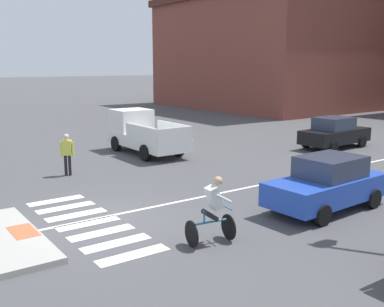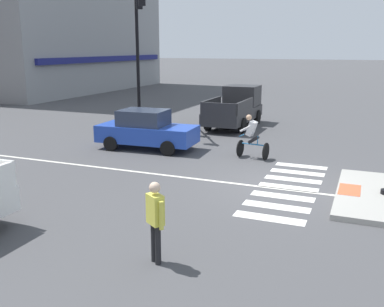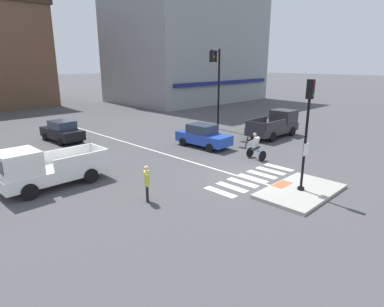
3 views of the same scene
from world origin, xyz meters
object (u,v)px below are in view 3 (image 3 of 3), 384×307
at_px(traffic_light_mast, 217,76).
at_px(pickup_truck_charcoal_cross_right, 276,125).
at_px(pedestrian_at_curb_left, 147,181).
at_px(car_black_westbound_distant, 62,131).
at_px(cyclist, 256,146).
at_px(signal_pole, 307,126).
at_px(car_blue_eastbound_mid, 203,136).
at_px(pickup_truck_white_cross_left, 45,169).

relative_size(traffic_light_mast, pickup_truck_charcoal_cross_right, 1.38).
height_order(traffic_light_mast, pedestrian_at_curb_left, traffic_light_mast).
bearing_deg(car_black_westbound_distant, cyclist, -63.44).
height_order(signal_pole, car_black_westbound_distant, signal_pole).
xyz_separation_m(traffic_light_mast, car_blue_eastbound_mid, (-4.59, -2.77, -4.03)).
bearing_deg(signal_pole, car_black_westbound_distant, 101.07).
bearing_deg(pickup_truck_charcoal_cross_right, signal_pole, -143.25).
bearing_deg(cyclist, car_black_westbound_distant, 116.56).
xyz_separation_m(traffic_light_mast, pedestrian_at_curb_left, (-13.37, -7.65, -3.86)).
distance_m(traffic_light_mast, pickup_truck_charcoal_cross_right, 6.43).
distance_m(signal_pole, pickup_truck_charcoal_cross_right, 12.45).
height_order(car_black_westbound_distant, cyclist, cyclist).
xyz_separation_m(car_blue_eastbound_mid, pedestrian_at_curb_left, (-8.78, -4.88, 0.17)).
relative_size(signal_pole, pickup_truck_charcoal_cross_right, 1.00).
distance_m(traffic_light_mast, car_blue_eastbound_mid, 6.70).
bearing_deg(signal_pole, pedestrian_at_curb_left, 143.20).
height_order(traffic_light_mast, car_black_westbound_distant, traffic_light_mast).
xyz_separation_m(signal_pole, pickup_truck_charcoal_cross_right, (9.81, 7.33, -2.24)).
xyz_separation_m(traffic_light_mast, pickup_truck_charcoal_cross_right, (2.22, -4.64, -3.86)).
distance_m(car_black_westbound_distant, pickup_truck_white_cross_left, 10.08).
bearing_deg(pickup_truck_white_cross_left, car_black_westbound_distant, 61.73).
height_order(traffic_light_mast, cyclist, traffic_light_mast).
bearing_deg(pedestrian_at_curb_left, pickup_truck_white_cross_left, 117.70).
distance_m(signal_pole, cyclist, 6.12).
bearing_deg(pickup_truck_white_cross_left, traffic_light_mast, 10.16).
height_order(traffic_light_mast, pickup_truck_white_cross_left, traffic_light_mast).
bearing_deg(traffic_light_mast, car_black_westbound_distant, 151.52).
bearing_deg(traffic_light_mast, pickup_truck_white_cross_left, -169.84).
distance_m(car_blue_eastbound_mid, pickup_truck_charcoal_cross_right, 7.05).
relative_size(car_black_westbound_distant, cyclist, 2.48).
xyz_separation_m(car_black_westbound_distant, cyclist, (6.64, -13.28, 0.06)).
xyz_separation_m(signal_pole, pickup_truck_white_cross_left, (-8.29, 9.12, -2.24)).
distance_m(pickup_truck_charcoal_cross_right, pickup_truck_white_cross_left, 18.19).
distance_m(car_black_westbound_distant, pedestrian_at_curb_left, 13.87).
bearing_deg(pickup_truck_white_cross_left, cyclist, -21.10).
distance_m(car_black_westbound_distant, cyclist, 14.85).
distance_m(pickup_truck_white_cross_left, cyclist, 12.23).
bearing_deg(car_black_westbound_distant, pickup_truck_white_cross_left, -118.27).
relative_size(pickup_truck_white_cross_left, cyclist, 3.04).
bearing_deg(car_black_westbound_distant, traffic_light_mast, -28.48).
relative_size(car_blue_eastbound_mid, car_black_westbound_distant, 1.00).
xyz_separation_m(signal_pole, traffic_light_mast, (7.60, 11.97, 1.62)).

